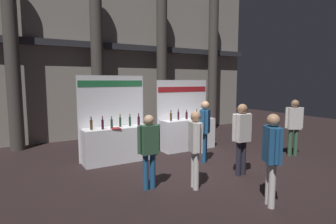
{
  "coord_description": "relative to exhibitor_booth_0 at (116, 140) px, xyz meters",
  "views": [
    {
      "loc": [
        -4.24,
        -5.76,
        2.33
      ],
      "look_at": [
        -0.57,
        0.6,
        1.48
      ],
      "focal_mm": 28.92,
      "sensor_mm": 36.0,
      "label": 1
    }
  ],
  "objects": [
    {
      "name": "ground_plane",
      "position": [
        1.72,
        -1.61,
        -0.62
      ],
      "size": [
        25.41,
        25.41,
        0.0
      ],
      "primitive_type": "plane",
      "color": "black"
    },
    {
      "name": "hall_colonnade",
      "position": [
        1.72,
        3.51,
        2.7
      ],
      "size": [
        12.71,
        1.09,
        6.72
      ],
      "color": "gray",
      "rests_on": "ground_plane"
    },
    {
      "name": "exhibitor_booth_0",
      "position": [
        0.0,
        0.0,
        0.0
      ],
      "size": [
        1.98,
        0.69,
        2.48
      ],
      "color": "white",
      "rests_on": "ground_plane"
    },
    {
      "name": "exhibitor_booth_1",
      "position": [
        2.6,
        0.2,
        -0.01
      ],
      "size": [
        1.99,
        0.66,
        2.35
      ],
      "color": "white",
      "rests_on": "ground_plane"
    },
    {
      "name": "trash_bin",
      "position": [
        4.7,
        -1.53,
        -0.27
      ],
      "size": [
        0.36,
        0.36,
        0.69
      ],
      "color": "slate",
      "rests_on": "ground_plane"
    },
    {
      "name": "visitor_0",
      "position": [
        2.18,
        -1.33,
        0.43
      ],
      "size": [
        0.41,
        0.4,
        1.76
      ],
      "rotation": [
        0.0,
        0.0,
        0.71
      ],
      "color": "navy",
      "rests_on": "ground_plane"
    },
    {
      "name": "visitor_1",
      "position": [
        1.55,
        -4.14,
        0.43
      ],
      "size": [
        0.41,
        0.49,
        1.74
      ],
      "rotation": [
        0.0,
        0.0,
        4.17
      ],
      "color": "silver",
      "rests_on": "ground_plane"
    },
    {
      "name": "visitor_2",
      "position": [
        4.96,
        -2.19,
        0.43
      ],
      "size": [
        0.51,
        0.38,
        1.75
      ],
      "rotation": [
        0.0,
        0.0,
        5.8
      ],
      "color": "#33563D",
      "rests_on": "ground_plane"
    },
    {
      "name": "visitor_3",
      "position": [
        0.82,
        -2.76,
        0.37
      ],
      "size": [
        0.3,
        0.49,
        1.69
      ],
      "rotation": [
        0.0,
        0.0,
        1.27
      ],
      "color": "silver",
      "rests_on": "ground_plane"
    },
    {
      "name": "visitor_4",
      "position": [
        2.28,
        -2.65,
        0.45
      ],
      "size": [
        0.56,
        0.27,
        1.77
      ],
      "rotation": [
        0.0,
        0.0,
        6.26
      ],
      "color": "#23232D",
      "rests_on": "ground_plane"
    },
    {
      "name": "visitor_6",
      "position": [
        -0.05,
        -2.29,
        0.34
      ],
      "size": [
        0.53,
        0.24,
        1.62
      ],
      "rotation": [
        0.0,
        0.0,
        3.16
      ],
      "color": "navy",
      "rests_on": "ground_plane"
    }
  ]
}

